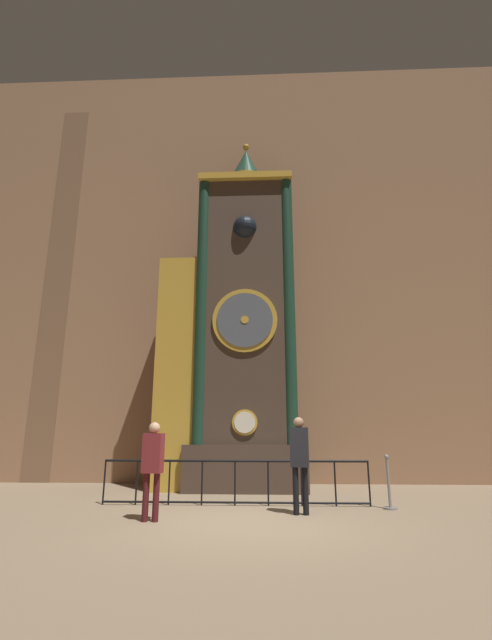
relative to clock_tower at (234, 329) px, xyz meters
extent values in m
plane|color=#847056|center=(0.60, -4.07, -4.31)|extent=(28.00, 28.00, 0.00)
cube|color=#936B4C|center=(0.60, 1.49, 2.88)|extent=(24.00, 0.30, 14.38)
cube|color=brown|center=(-6.00, 1.39, 2.16)|extent=(0.90, 0.12, 12.94)
cube|color=#423328|center=(0.35, 0.03, -3.73)|extent=(3.17, 1.61, 1.16)
cube|color=#423328|center=(0.35, 0.03, 0.69)|extent=(2.54, 1.40, 7.70)
cube|color=gold|center=(0.35, -0.07, 4.44)|extent=(2.74, 1.54, 0.20)
cylinder|color=gold|center=(0.35, -0.70, -2.61)|extent=(0.65, 0.05, 0.65)
cylinder|color=silver|center=(0.35, -0.73, -2.61)|extent=(0.53, 0.03, 0.53)
cylinder|color=gold|center=(0.35, -0.70, 0.08)|extent=(1.75, 0.07, 1.75)
cylinder|color=#4C515B|center=(0.35, -0.74, 0.08)|extent=(1.51, 0.04, 1.51)
cylinder|color=gold|center=(0.35, -0.76, 0.08)|extent=(0.21, 0.03, 0.21)
cube|color=black|center=(0.35, -0.18, 2.85)|extent=(0.85, 0.42, 0.85)
sphere|color=black|center=(0.35, -0.61, 2.85)|extent=(0.68, 0.68, 0.68)
cylinder|color=#193828|center=(-0.85, -0.56, 0.69)|extent=(0.34, 0.34, 7.70)
cylinder|color=#193828|center=(1.55, -0.56, 0.69)|extent=(0.34, 0.34, 7.70)
cylinder|color=gold|center=(0.35, 0.03, 4.69)|extent=(1.01, 1.01, 0.30)
cone|color=#1C3D2C|center=(0.35, 0.03, 5.35)|extent=(0.96, 0.96, 1.03)
sphere|color=gold|center=(0.35, 0.03, 5.99)|extent=(0.20, 0.20, 0.20)
cube|color=maroon|center=(-1.52, 0.08, -1.17)|extent=(1.10, 1.19, 6.29)
cube|color=gold|center=(-1.52, -0.53, -1.17)|extent=(1.15, 0.06, 6.29)
cylinder|color=black|center=(-2.58, -2.32, -3.86)|extent=(0.04, 0.04, 0.90)
cylinder|color=black|center=(-1.88, -2.32, -3.86)|extent=(0.04, 0.04, 0.90)
cylinder|color=black|center=(-1.18, -2.32, -3.86)|extent=(0.04, 0.04, 0.90)
cylinder|color=black|center=(-0.48, -2.32, -3.86)|extent=(0.04, 0.04, 0.90)
cylinder|color=black|center=(0.21, -2.32, -3.86)|extent=(0.04, 0.04, 0.90)
cylinder|color=black|center=(0.91, -2.32, -3.86)|extent=(0.04, 0.04, 0.90)
cylinder|color=black|center=(1.61, -2.32, -3.86)|extent=(0.04, 0.04, 0.90)
cylinder|color=black|center=(2.31, -2.32, -3.86)|extent=(0.04, 0.04, 0.90)
cylinder|color=black|center=(3.00, -2.32, -3.86)|extent=(0.04, 0.04, 0.90)
cylinder|color=black|center=(0.21, -2.32, -3.43)|extent=(5.58, 0.05, 0.05)
cylinder|color=black|center=(0.21, -2.32, -4.25)|extent=(5.58, 0.04, 0.04)
cylinder|color=#461518|center=(-1.23, -3.98, -3.92)|extent=(0.11, 0.11, 0.79)
cylinder|color=#461518|center=(-1.05, -3.98, -3.92)|extent=(0.11, 0.11, 0.79)
cube|color=maroon|center=(-1.14, -3.98, -3.18)|extent=(0.36, 0.26, 0.68)
sphere|color=tan|center=(-1.14, -3.98, -2.75)|extent=(0.20, 0.20, 0.20)
cylinder|color=black|center=(1.42, -3.27, -3.89)|extent=(0.11, 0.11, 0.84)
cylinder|color=black|center=(1.60, -3.27, -3.89)|extent=(0.11, 0.11, 0.84)
cube|color=black|center=(1.51, -3.27, -3.10)|extent=(0.37, 0.28, 0.73)
sphere|color=#8C664C|center=(1.51, -3.27, -2.65)|extent=(0.20, 0.20, 0.20)
cylinder|color=gray|center=(3.33, -2.60, -4.29)|extent=(0.28, 0.28, 0.04)
cylinder|color=gray|center=(3.33, -2.60, -3.83)|extent=(0.06, 0.06, 0.96)
sphere|color=gray|center=(3.33, -2.60, -3.32)|extent=(0.09, 0.09, 0.09)
camera|label=1|loc=(0.85, -11.85, -2.78)|focal=24.00mm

